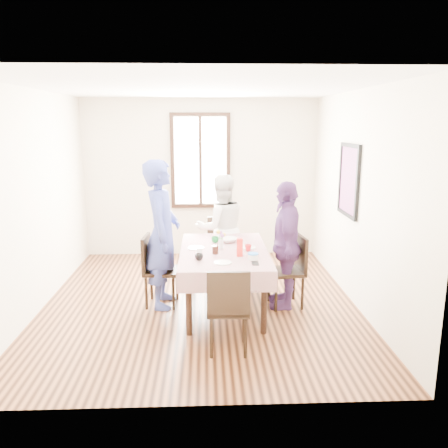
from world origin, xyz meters
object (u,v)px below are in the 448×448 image
Objects in this scene: person_left at (162,234)px; person_far at (221,228)px; chair_left at (162,271)px; chair_far at (221,250)px; chair_right at (286,271)px; dining_table at (224,280)px; person_right at (285,245)px; chair_near at (228,308)px.

person_left is 1.21m from person_far.
chair_far is (0.79, 0.94, 0.00)m from chair_left.
chair_right is (1.58, -0.10, 0.00)m from chair_left.
person_left is at bearing 94.30° from chair_left.
dining_table is 0.98× the size of person_right.
person_left is (0.02, 0.00, 0.48)m from chair_left.
chair_near is 1.41m from person_right.
person_right is (0.77, 1.14, 0.35)m from chair_near.
person_left is (-0.77, 1.23, 0.48)m from chair_near.
chair_near is (0.00, -2.17, 0.00)m from chair_far.
chair_left is 1.00× the size of chair_right.
chair_left is at bearing 92.23° from person_left.
person_left is 1.18× the size of person_far.
chair_near is at bearing -145.89° from person_left.
person_far is at bearing -37.66° from person_left.
dining_table is at bearing -79.16° from person_right.
dining_table is at bearing 86.40° from chair_right.
chair_right is at bearing 3.58° from dining_table.
person_right reaches higher than dining_table.
chair_right is at bearing 115.83° from person_far.
chair_far and chair_near have the same top height.
chair_near is 0.57× the size of person_right.
person_left is at bearing 79.18° from chair_right.
chair_near is at bearing 138.03° from chair_right.
person_right is at bearing 90.67° from chair_left.
chair_near is (-0.79, -1.14, 0.00)m from chair_right.
chair_far is at bearing 91.97° from chair_near.
chair_right is 1.00× the size of chair_far.
chair_right is 0.58× the size of person_far.
chair_far is 1.30m from person_left.
chair_far is 0.49× the size of person_left.
chair_near is at bearing 78.04° from person_far.
chair_left is at bearing 79.23° from chair_right.
person_right reaches higher than chair_far.
chair_left reaches higher than dining_table.
person_left is at bearing -86.52° from person_right.
chair_right is at bearing 90.72° from chair_left.
dining_table is at bearing -98.69° from person_left.
person_far reaches higher than chair_far.
chair_right is 1.63m from person_left.
person_right is (0.77, 0.05, 0.43)m from dining_table.
person_far is at bearing -135.79° from person_right.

